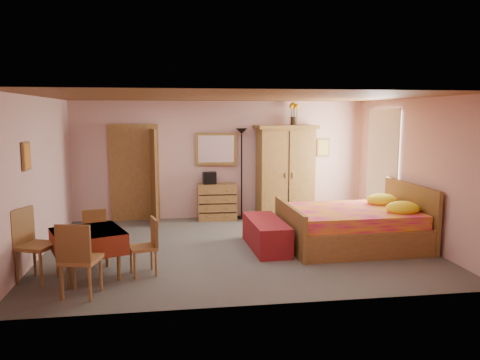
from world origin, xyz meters
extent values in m
plane|color=#5F5A53|center=(0.00, 0.00, 0.00)|extent=(6.50, 6.50, 0.00)
plane|color=brown|center=(0.00, 0.00, 2.60)|extent=(6.50, 6.50, 0.00)
cube|color=#D6A29B|center=(0.00, 2.50, 1.30)|extent=(6.50, 0.10, 2.60)
cube|color=#D6A29B|center=(0.00, -2.50, 1.30)|extent=(6.50, 0.10, 2.60)
cube|color=#D6A29B|center=(-3.25, 0.00, 1.30)|extent=(0.10, 5.00, 2.60)
cube|color=#D6A29B|center=(3.25, 0.00, 1.30)|extent=(0.10, 5.00, 2.60)
cube|color=#9E6B35|center=(-1.90, 2.47, 1.02)|extent=(1.06, 0.12, 2.15)
cube|color=white|center=(3.21, 1.20, 1.45)|extent=(0.08, 1.40, 1.95)
cube|color=orange|center=(-3.22, -0.60, 1.70)|extent=(0.04, 0.32, 0.42)
cube|color=#D8BF59|center=(2.35, 2.47, 1.55)|extent=(0.30, 0.04, 0.40)
cube|color=olive|center=(-0.12, 2.23, 0.40)|extent=(0.86, 0.45, 0.80)
cube|color=white|center=(-0.12, 2.44, 1.55)|extent=(0.91, 0.10, 0.72)
cube|color=black|center=(-0.28, 2.28, 0.93)|extent=(0.30, 0.23, 0.26)
cube|color=black|center=(0.43, 2.30, 1.00)|extent=(0.32, 0.32, 2.01)
cube|color=olive|center=(1.39, 2.17, 1.04)|extent=(1.36, 0.75, 2.07)
cube|color=gold|center=(1.59, 2.27, 2.33)|extent=(0.22, 0.22, 0.50)
cube|color=#D5146A|center=(2.01, -0.17, 0.54)|extent=(2.38, 1.89, 1.09)
cube|color=maroon|center=(0.50, -0.10, 0.25)|extent=(0.61, 1.51, 0.50)
cube|color=maroon|center=(-2.30, -1.16, 0.34)|extent=(1.20, 1.20, 0.68)
cube|color=#AA6D39|center=(-2.27, -1.86, 0.49)|extent=(0.53, 0.53, 0.98)
cube|color=#B07F3B|center=(-2.29, -0.49, 0.41)|extent=(0.45, 0.45, 0.81)
cube|color=#A46D37|center=(-2.98, -1.21, 0.51)|extent=(0.60, 0.60, 1.03)
cube|color=#A66C38|center=(-1.53, -1.16, 0.41)|extent=(0.45, 0.45, 0.82)
camera|label=1|loc=(-1.10, -7.85, 2.31)|focal=35.00mm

